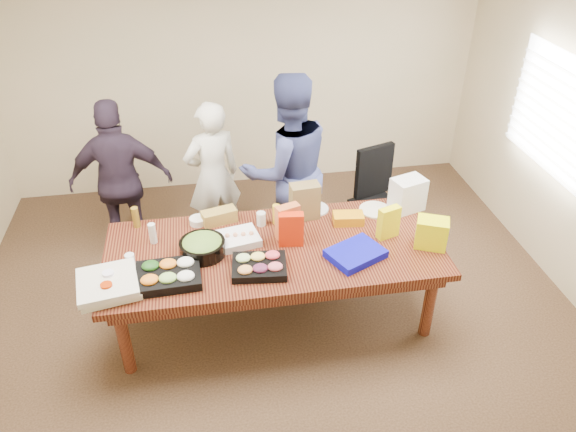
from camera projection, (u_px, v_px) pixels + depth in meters
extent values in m
cube|color=#47301E|center=(275.00, 314.00, 5.04)|extent=(5.50, 5.00, 0.02)
cube|color=white|center=(269.00, 2.00, 3.54)|extent=(5.50, 5.00, 0.02)
cube|color=beige|center=(242.00, 77.00, 6.35)|extent=(5.50, 0.04, 2.70)
cube|color=white|center=(556.00, 114.00, 5.08)|extent=(0.03, 1.40, 1.10)
cube|color=beige|center=(552.00, 114.00, 5.07)|extent=(0.04, 1.36, 1.00)
cube|color=#4C1C0F|center=(274.00, 282.00, 4.83)|extent=(2.80, 1.20, 0.75)
cube|color=black|center=(377.00, 203.00, 5.66)|extent=(0.65, 0.65, 1.01)
imported|color=white|center=(213.00, 176.00, 5.55)|extent=(0.67, 0.54, 1.58)
imported|color=navy|center=(287.00, 170.00, 5.30)|extent=(1.07, 0.91, 1.92)
imported|color=#2A1E2D|center=(121.00, 181.00, 5.38)|extent=(0.98, 0.41, 1.67)
cube|color=black|center=(169.00, 276.00, 4.26)|extent=(0.50, 0.40, 0.07)
cube|color=black|center=(259.00, 267.00, 4.36)|extent=(0.46, 0.38, 0.06)
cube|color=white|center=(236.00, 239.00, 4.67)|extent=(0.43, 0.36, 0.07)
cylinder|color=black|center=(203.00, 248.00, 4.52)|extent=(0.39, 0.39, 0.12)
cube|color=#0A0BB2|center=(356.00, 254.00, 4.50)|extent=(0.53, 0.48, 0.06)
cube|color=red|center=(291.00, 229.00, 4.58)|extent=(0.21, 0.11, 0.30)
cube|color=yellow|center=(389.00, 222.00, 4.68)|extent=(0.21, 0.13, 0.29)
cube|color=#C75C2D|center=(288.00, 222.00, 4.67)|extent=(0.22, 0.15, 0.31)
cylinder|color=silver|center=(261.00, 219.00, 4.87)|extent=(0.10, 0.10, 0.12)
cylinder|color=gold|center=(276.00, 214.00, 4.88)|extent=(0.07, 0.07, 0.19)
cylinder|color=brown|center=(136.00, 217.00, 4.83)|extent=(0.07, 0.07, 0.19)
cylinder|color=silver|center=(153.00, 233.00, 4.63)|extent=(0.08, 0.08, 0.18)
cube|color=orange|center=(348.00, 218.00, 4.91)|extent=(0.28, 0.19, 0.09)
cube|color=olive|center=(219.00, 216.00, 4.91)|extent=(0.33, 0.21, 0.12)
cube|color=brown|center=(305.00, 201.00, 4.92)|extent=(0.27, 0.17, 0.34)
cylinder|color=#A92700|center=(107.00, 290.00, 4.09)|extent=(0.10, 0.10, 0.12)
cylinder|color=white|center=(109.00, 278.00, 4.20)|extent=(0.09, 0.09, 0.12)
cylinder|color=silver|center=(130.00, 260.00, 4.40)|extent=(0.08, 0.08, 0.11)
cube|color=beige|center=(109.00, 286.00, 4.17)|extent=(0.51, 0.51, 0.05)
cube|color=beige|center=(107.00, 283.00, 4.13)|extent=(0.50, 0.50, 0.05)
cylinder|color=silver|center=(375.00, 210.00, 5.09)|extent=(0.34, 0.34, 0.02)
cylinder|color=silver|center=(314.00, 209.00, 5.11)|extent=(0.31, 0.31, 0.02)
cylinder|color=beige|center=(294.00, 218.00, 4.93)|extent=(0.18, 0.18, 0.07)
cylinder|color=white|center=(198.00, 221.00, 4.91)|extent=(0.19, 0.19, 0.06)
cube|color=white|center=(408.00, 194.00, 5.04)|extent=(0.34, 0.28, 0.31)
cube|color=#EEF205|center=(432.00, 233.00, 4.58)|extent=(0.31, 0.27, 0.26)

